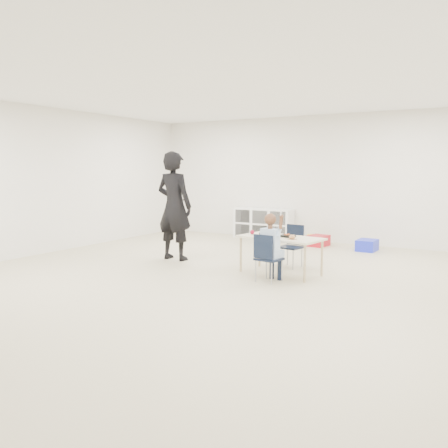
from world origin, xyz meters
The scene contains 16 objects.
room centered at (0.00, 0.00, 1.40)m, with size 9.00×9.02×2.80m.
table centered at (0.67, 1.00, 0.30)m, with size 1.36×0.83×0.58m.
chair_near centered at (0.73, 0.44, 0.35)m, with size 0.34×0.32×0.70m, color black, non-canonical shape.
chair_far centered at (0.60, 1.56, 0.35)m, with size 0.34×0.32×0.70m, color black, non-canonical shape.
child centered at (0.73, 0.44, 0.55)m, with size 0.47×0.47×1.10m, color #ACCBE9, non-canonical shape.
lunch_tray_near centered at (0.76, 1.02, 0.60)m, with size 0.22×0.16×0.03m, color black.
lunch_tray_far centered at (0.37, 1.15, 0.60)m, with size 0.22×0.16×0.03m, color black.
milk_carton centered at (0.63, 0.87, 0.63)m, with size 0.07×0.07×0.10m, color white.
bread_roll centered at (0.92, 0.85, 0.62)m, with size 0.09×0.09×0.07m, color tan.
apple_near centered at (0.54, 1.08, 0.62)m, with size 0.07×0.07×0.07m, color maroon.
apple_far centered at (0.16, 1.02, 0.62)m, with size 0.07×0.07×0.07m, color maroon.
cubby_shelf centered at (-1.20, 4.28, 0.35)m, with size 1.40×0.40×0.70m, color white.
adult centered at (-1.46, 1.14, 0.97)m, with size 0.70×0.46×1.93m, color black.
bin_red centered at (0.27, 3.88, 0.11)m, with size 0.36×0.46×0.23m, color #B5121D.
bin_yellow centered at (0.17, 3.95, 0.11)m, with size 0.34×0.43×0.21m, color yellow.
bin_blue centered at (1.32, 3.79, 0.11)m, with size 0.36×0.46×0.22m, color #1C29D2.
Camera 1 is at (3.56, -5.68, 1.63)m, focal length 38.00 mm.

